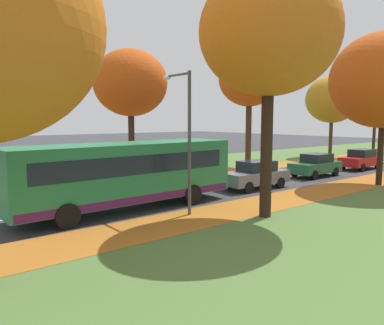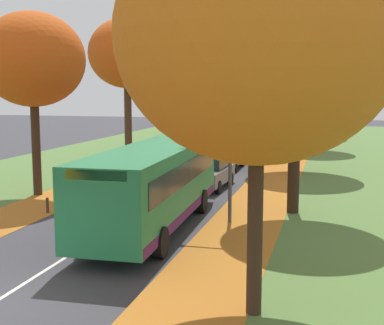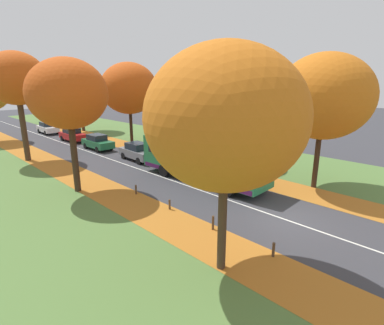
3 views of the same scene
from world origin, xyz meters
name	(u,v)px [view 1 (image 1 of 3)]	position (x,y,z in m)	size (l,w,h in m)	color
grass_verge_left	(192,165)	(-9.20, 20.00, 0.00)	(12.00, 90.00, 0.01)	#517538
leaf_litter_left	(165,178)	(-4.60, 14.00, 0.01)	(2.80, 60.00, 0.00)	#B26B23
leaf_litter_right	(272,202)	(4.60, 14.00, 0.01)	(2.80, 60.00, 0.00)	#B26B23
road_centre_line	(276,178)	(0.00, 20.00, 0.00)	(0.12, 80.00, 0.01)	silver
tree_left_near	(130,83)	(-5.93, 12.20, 6.39)	(4.89, 4.89, 8.62)	#382619
tree_left_mid	(249,79)	(-5.63, 23.29, 7.35)	(5.13, 5.13, 9.71)	#422D1E
tree_left_far	(332,99)	(-5.64, 36.06, 6.09)	(5.48, 5.48, 8.57)	#422D1E
tree_left_distant	(376,107)	(-6.30, 47.11, 5.57)	(4.04, 4.04, 7.42)	#382619
tree_right_near	(269,33)	(6.21, 11.59, 7.41)	(5.57, 5.57, 9.96)	black
bollard_third	(42,192)	(-3.54, 5.52, 0.31)	(0.12, 0.12, 0.61)	#4C3823
bollard_fourth	(102,184)	(-3.52, 8.89, 0.32)	(0.12, 0.12, 0.64)	#4C3823
streetlamp_right	(185,126)	(3.67, 9.32, 3.74)	(1.89, 0.28, 6.00)	#47474C
bus	(126,172)	(1.50, 7.68, 1.70)	(2.91, 10.48, 2.98)	#237A47
car_grey_lead	(255,175)	(1.68, 16.04, 0.81)	(1.92, 4.27, 1.62)	slate
car_green_following	(316,165)	(1.24, 22.83, 0.81)	(1.80, 4.21, 1.62)	#1E6038
car_red_third_in_line	(361,159)	(1.29, 29.14, 0.81)	(1.83, 4.22, 1.62)	#B21919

